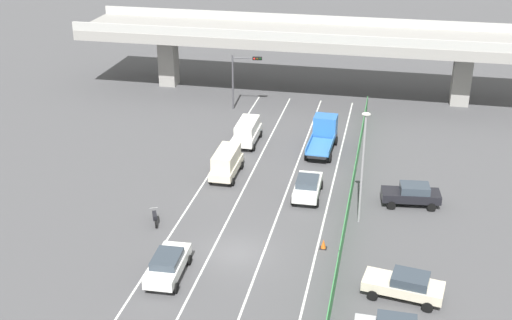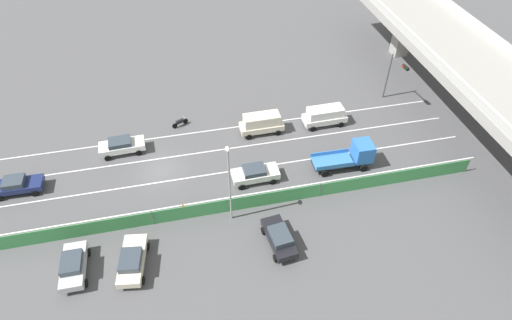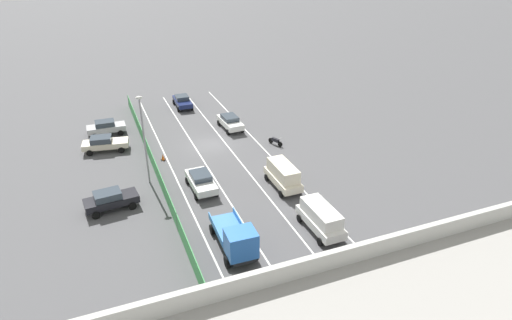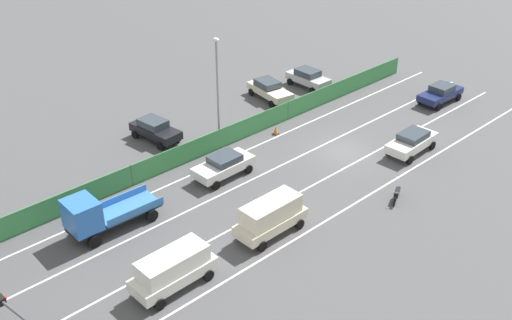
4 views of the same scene
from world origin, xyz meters
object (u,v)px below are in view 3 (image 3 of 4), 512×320
(street_lamp, at_px, (143,133))
(parked_wagon_silver, at_px, (106,127))
(parked_sedan_dark, at_px, (110,199))
(traffic_light, at_px, (436,248))
(traffic_cone, at_px, (163,157))
(flatbed_truck_blue, at_px, (237,240))
(parked_sedan_cream, at_px, (104,143))
(car_sedan_white, at_px, (230,122))
(car_van_white, at_px, (321,217))
(motorcycle, at_px, (275,141))
(car_sedan_navy, at_px, (182,101))
(car_hatchback_white, at_px, (201,181))
(car_van_cream, at_px, (283,174))

(street_lamp, bearing_deg, parked_wagon_silver, -78.07)
(parked_wagon_silver, relative_size, parked_sedan_dark, 0.95)
(traffic_light, bearing_deg, traffic_cone, -65.68)
(flatbed_truck_blue, xyz_separation_m, street_lamp, (4.07, -12.91, 3.58))
(parked_sedan_dark, bearing_deg, parked_wagon_silver, -93.17)
(flatbed_truck_blue, distance_m, parked_sedan_cream, 22.65)
(car_sedan_white, distance_m, car_van_white, 21.81)
(motorcycle, bearing_deg, flatbed_truck_blue, 58.02)
(traffic_light, height_order, traffic_cone, traffic_light)
(flatbed_truck_blue, height_order, parked_sedan_cream, flatbed_truck_blue)
(car_sedan_navy, distance_m, flatbed_truck_blue, 32.02)
(car_hatchback_white, bearing_deg, traffic_light, 117.22)
(car_sedan_navy, distance_m, motorcycle, 17.04)
(car_sedan_navy, height_order, car_van_cream, car_van_cream)
(street_lamp, bearing_deg, car_sedan_navy, -111.60)
(car_sedan_navy, bearing_deg, car_hatchback_white, 81.28)
(car_sedan_navy, bearing_deg, car_van_cream, 98.47)
(flatbed_truck_blue, height_order, parked_sedan_dark, flatbed_truck_blue)
(car_sedan_white, bearing_deg, traffic_light, 94.53)
(parked_sedan_cream, relative_size, traffic_light, 0.85)
(car_van_white, relative_size, parked_sedan_dark, 1.07)
(car_hatchback_white, xyz_separation_m, parked_sedan_dark, (7.77, 0.33, 0.03))
(flatbed_truck_blue, bearing_deg, parked_sedan_dark, -51.01)
(parked_sedan_dark, bearing_deg, car_sedan_white, -138.95)
(flatbed_truck_blue, relative_size, motorcycle, 3.24)
(street_lamp, xyz_separation_m, traffic_cone, (-2.03, -4.09, -4.64))
(car_van_white, bearing_deg, flatbed_truck_blue, 4.28)
(car_sedan_white, distance_m, parked_wagon_silver, 14.23)
(car_hatchback_white, relative_size, motorcycle, 2.49)
(car_van_cream, xyz_separation_m, car_van_white, (0.13, 7.10, -0.06))
(street_lamp, bearing_deg, car_van_white, 131.51)
(parked_sedan_dark, bearing_deg, car_sedan_navy, -116.56)
(car_sedan_white, distance_m, parked_sedan_cream, 14.31)
(car_hatchback_white, height_order, motorcycle, car_hatchback_white)
(car_sedan_white, distance_m, traffic_cone, 10.47)
(parked_sedan_cream, relative_size, parked_sedan_dark, 1.09)
(car_hatchback_white, distance_m, street_lamp, 6.53)
(car_sedan_navy, relative_size, flatbed_truck_blue, 0.78)
(parked_wagon_silver, bearing_deg, car_van_white, 118.38)
(street_lamp, bearing_deg, traffic_cone, -116.41)
(parked_wagon_silver, xyz_separation_m, traffic_light, (-16.20, 34.18, 3.10))
(car_sedan_navy, distance_m, car_van_white, 31.51)
(flatbed_truck_blue, relative_size, parked_sedan_cream, 1.20)
(car_sedan_white, height_order, traffic_light, traffic_light)
(car_sedan_navy, relative_size, street_lamp, 0.55)
(car_sedan_navy, height_order, street_lamp, street_lamp)
(car_sedan_navy, bearing_deg, flatbed_truck_blue, 83.86)
(car_hatchback_white, bearing_deg, flatbed_truck_blue, 89.69)
(motorcycle, height_order, parked_sedan_dark, parked_sedan_dark)
(car_sedan_navy, relative_size, car_van_white, 0.96)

